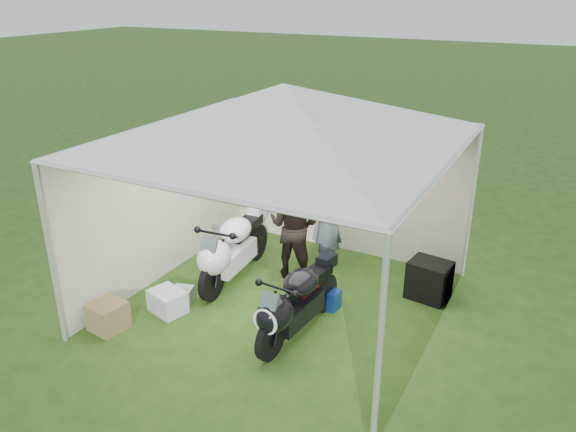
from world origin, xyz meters
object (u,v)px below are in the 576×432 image
canopy_tent (284,119)px  crate_1 (108,316)px  motorcycle_white (231,248)px  crate_2 (183,294)px  motorcycle_black (295,302)px  person_dark_jacket (294,226)px  person_blue_jacket (328,219)px  equipment_box (429,280)px  crate_0 (168,301)px  paddock_stand (326,298)px

canopy_tent → crate_1: 3.34m
motorcycle_white → canopy_tent: bearing=-16.2°
canopy_tent → crate_2: (-1.28, -0.60, -2.48)m
motorcycle_black → crate_1: 2.39m
person_dark_jacket → crate_1: 2.84m
motorcycle_black → crate_2: bearing=-176.5°
person_blue_jacket → equipment_box: person_blue_jacket is taller
person_blue_jacket → crate_2: 2.38m
motorcycle_black → crate_0: motorcycle_black is taller
person_dark_jacket → person_blue_jacket: person_blue_jacket is taller
person_dark_jacket → paddock_stand: bearing=139.7°
equipment_box → crate_2: size_ratio=2.02×
person_blue_jacket → crate_2: size_ratio=6.16×
paddock_stand → crate_1: bearing=-141.9°
crate_0 → crate_2: bearing=89.3°
paddock_stand → person_dark_jacket: size_ratio=0.22×
motorcycle_black → crate_2: (-1.76, 0.04, -0.39)m
person_blue_jacket → crate_2: (-1.37, -1.80, -0.73)m
canopy_tent → person_dark_jacket: size_ratio=3.52×
paddock_stand → person_dark_jacket: bearing=142.8°
motorcycle_white → paddock_stand: size_ratio=5.39×
person_blue_jacket → crate_0: person_blue_jacket is taller
motorcycle_black → crate_0: size_ratio=3.87×
equipment_box → person_dark_jacket: bearing=-171.7°
motorcycle_black → crate_0: bearing=-166.1°
paddock_stand → motorcycle_black: bearing=-94.8°
motorcycle_black → canopy_tent: bearing=131.6°
motorcycle_white → motorcycle_black: (1.47, -0.83, -0.04)m
canopy_tent → motorcycle_black: bearing=-53.2°
motorcycle_white → person_dark_jacket: size_ratio=1.21×
motorcycle_white → crate_0: bearing=-109.6°
motorcycle_black → paddock_stand: size_ratio=4.94×
crate_1 → paddock_stand: bearing=38.1°
crate_0 → crate_2: (0.00, 0.32, -0.05)m
paddock_stand → equipment_box: bearing=37.9°
paddock_stand → crate_2: 1.98m
equipment_box → crate_1: size_ratio=1.35×
canopy_tent → person_dark_jacket: 1.96m
paddock_stand → canopy_tent: bearing=-162.3°
motorcycle_white → person_dark_jacket: person_dark_jacket is taller
paddock_stand → crate_0: bearing=-149.1°
paddock_stand → crate_2: bearing=-157.1°
motorcycle_white → crate_2: bearing=-114.9°
motorcycle_black → paddock_stand: bearing=90.0°
motorcycle_white → crate_2: size_ratio=7.20×
paddock_stand → crate_1: size_ratio=0.89×
crate_2 → motorcycle_black: bearing=-1.2°
canopy_tent → crate_2: bearing=-155.0°
crate_0 → motorcycle_black: bearing=9.2°
motorcycle_white → person_dark_jacket: bearing=34.3°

